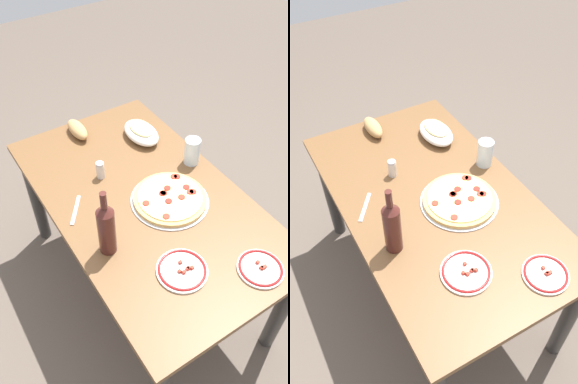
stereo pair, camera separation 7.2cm
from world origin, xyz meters
TOP-DOWN VIEW (x-y plane):
  - ground_plane at (0.00, 0.00)m, footprint 8.00×8.00m
  - dining_table at (0.00, 0.00)m, footprint 1.39×0.80m
  - pepperoni_pizza at (-0.08, -0.08)m, footprint 0.35×0.35m
  - baked_pasta_dish at (0.37, -0.22)m, footprint 0.24×0.15m
  - wine_bottle at (-0.17, 0.28)m, footprint 0.07×0.07m
  - water_glass at (0.08, -0.32)m, footprint 0.08×0.08m
  - side_plate_near at (-0.41, 0.09)m, footprint 0.20×0.20m
  - side_plate_far at (-0.57, -0.17)m, footprint 0.18×0.18m
  - bread_loaf at (0.58, 0.05)m, footprint 0.18×0.08m
  - spice_shaker at (0.22, 0.10)m, footprint 0.04×0.04m
  - fork_left at (0.09, 0.30)m, footprint 0.15×0.11m

SIDE VIEW (x-z plane):
  - ground_plane at x=0.00m, z-range 0.00..0.00m
  - dining_table at x=0.00m, z-range 0.24..0.95m
  - fork_left at x=0.09m, z-range 0.71..0.72m
  - side_plate_near at x=-0.41m, z-range 0.71..0.73m
  - side_plate_far at x=-0.57m, z-range 0.71..0.73m
  - pepperoni_pizza at x=-0.08m, z-range 0.71..0.75m
  - bread_loaf at x=0.58m, z-range 0.71..0.78m
  - baked_pasta_dish at x=0.37m, z-range 0.72..0.79m
  - spice_shaker at x=0.22m, z-range 0.71..0.80m
  - water_glass at x=0.08m, z-range 0.71..0.85m
  - wine_bottle at x=-0.17m, z-range 0.68..1.00m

